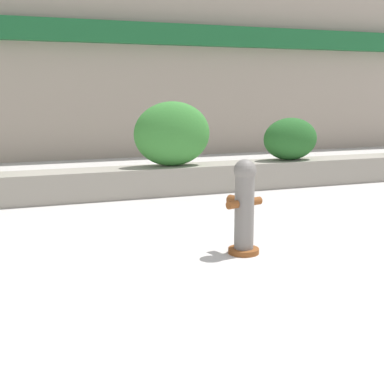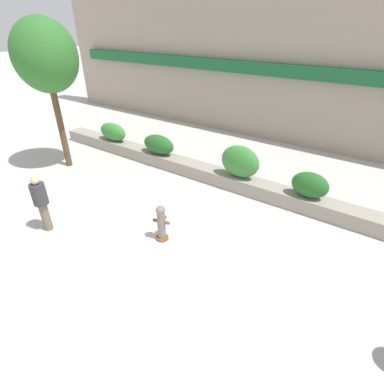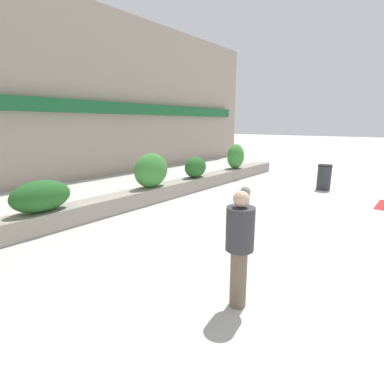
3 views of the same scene
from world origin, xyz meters
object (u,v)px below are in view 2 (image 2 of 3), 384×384
fire_hydrant (161,223)px  street_tree (45,57)px  hedge_bush_0 (113,132)px  hedge_bush_1 (159,144)px  hedge_bush_2 (240,162)px  hedge_bush_3 (310,185)px  pedestrian (41,200)px

fire_hydrant → street_tree: bearing=166.5°
hedge_bush_0 → hedge_bush_1: hedge_bush_0 is taller
hedge_bush_0 → hedge_bush_2: (6.43, 0.00, 0.18)m
hedge_bush_2 → hedge_bush_1: bearing=180.0°
hedge_bush_3 → street_tree: street_tree is taller
hedge_bush_2 → fire_hydrant: size_ratio=1.31×
hedge_bush_0 → fire_hydrant: bearing=-32.2°
hedge_bush_1 → street_tree: (-3.09, -2.25, 3.31)m
hedge_bush_1 → hedge_bush_2: hedge_bush_2 is taller
hedge_bush_1 → hedge_bush_3: bearing=0.0°
hedge_bush_0 → hedge_bush_3: size_ratio=1.32×
hedge_bush_0 → hedge_bush_3: bearing=0.0°
hedge_bush_2 → pedestrian: bearing=-122.8°
hedge_bush_0 → hedge_bush_1: 2.73m
fire_hydrant → hedge_bush_0: bearing=147.8°
hedge_bush_3 → street_tree: (-9.21, -2.25, 3.29)m
hedge_bush_0 → hedge_bush_3: (8.85, 0.00, 0.01)m
hedge_bush_2 → hedge_bush_3: size_ratio=1.24×
hedge_bush_0 → hedge_bush_2: bearing=0.0°
fire_hydrant → street_tree: (-6.37, 1.53, 3.65)m
hedge_bush_1 → pedestrian: 5.35m
fire_hydrant → pedestrian: 3.44m
hedge_bush_0 → pedestrian: 6.12m
fire_hydrant → pedestrian: bearing=-152.7°
hedge_bush_2 → hedge_bush_3: (2.42, 0.00, -0.16)m
hedge_bush_2 → pedestrian: 6.36m
hedge_bush_3 → pedestrian: pedestrian is taller
hedge_bush_2 → hedge_bush_3: 2.43m
hedge_bush_1 → hedge_bush_0: bearing=180.0°
hedge_bush_2 → fire_hydrant: bearing=-96.3°
hedge_bush_2 → fire_hydrant: hedge_bush_2 is taller
street_tree → pedestrian: (3.34, -3.09, -3.21)m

